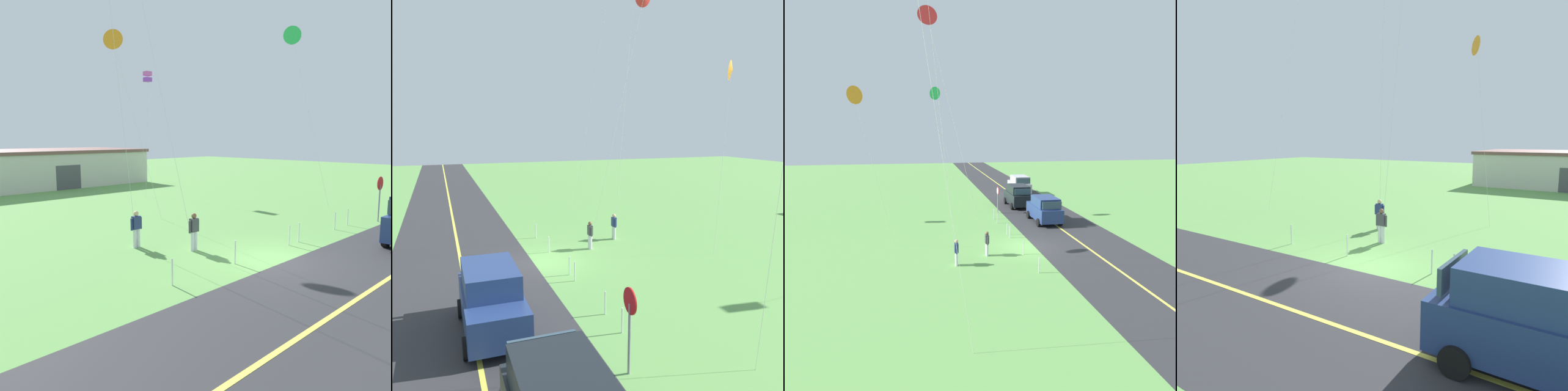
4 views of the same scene
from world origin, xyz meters
The scene contains 16 objects.
ground_plane centered at (0.00, 0.00, -0.05)m, with size 120.00×120.00×0.10m, color #60994C.
asphalt_road centered at (0.00, -4.00, 0.00)m, with size 120.00×7.00×0.00m, color #2D2D30.
road_centre_stripe centered at (0.00, -4.00, 0.01)m, with size 120.00×0.16×0.00m, color #E5E04C.
stop_sign centered at (10.25, -0.10, 1.80)m, with size 0.76×0.08×2.56m.
person_adult_near centered at (-2.65, 5.18, 0.86)m, with size 0.58×0.22×1.60m.
person_adult_companion centered at (-1.25, 3.08, 0.86)m, with size 0.58×0.22×1.60m.
kite_yellow_high centered at (9.56, 19.63, 9.84)m, with size 2.76×2.95×10.31m.
kite_green_far centered at (0.34, 10.96, 9.99)m, with size 2.19×2.39×10.59m.
kite_orange_near centered at (9.95, 5.66, 10.94)m, with size 1.84×2.83×11.55m.
warehouse_distant centered at (4.84, 30.35, 1.75)m, with size 18.36×10.20×3.50m.
fence_post_0 centered at (-4.59, 0.70, 0.45)m, with size 0.05×0.05×0.90m, color silver.
fence_post_1 centered at (-1.42, 0.70, 0.45)m, with size 0.05×0.05×0.90m, color silver.
fence_post_2 centered at (2.30, 0.70, 0.45)m, with size 0.05×0.05×0.90m, color silver.
fence_post_3 centered at (3.11, 0.70, 0.45)m, with size 0.05×0.05×0.90m, color silver.
fence_post_4 centered at (6.63, 0.70, 0.45)m, with size 0.05×0.05×0.90m, color silver.
fence_post_5 centered at (8.10, 0.70, 0.45)m, with size 0.05×0.05×0.90m, color silver.
Camera 1 is at (-12.88, -8.65, 4.74)m, focal length 37.19 mm.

